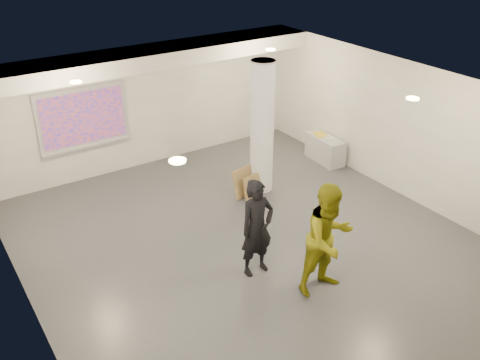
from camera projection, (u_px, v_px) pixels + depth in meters
floor at (251, 245)px, 10.31m from camera, size 8.00×9.00×0.01m
ceiling at (253, 96)px, 8.93m from camera, size 8.00×9.00×0.01m
wall_back at (147, 106)px, 12.96m from camera, size 8.00×0.01×3.00m
wall_front at (469, 321)px, 6.29m from camera, size 8.00×0.01×3.00m
wall_left at (23, 246)px, 7.67m from camera, size 0.01×9.00×3.00m
wall_right at (404, 130)px, 11.58m from camera, size 0.01×9.00×3.00m
soffit_band at (153, 57)px, 11.94m from camera, size 8.00×1.10×0.36m
downlight_nw at (76, 82)px, 9.72m from camera, size 0.22×0.22×0.02m
downlight_ne at (271, 50)px, 11.87m from camera, size 0.22×0.22×0.02m
downlight_sw at (177, 161)px, 6.75m from camera, size 0.22×0.22×0.02m
downlight_se at (413, 98)px, 8.90m from camera, size 0.22×0.22×0.02m
column at (262, 128)px, 11.69m from camera, size 0.52×0.52×3.00m
projection_screen at (83, 118)px, 12.13m from camera, size 2.10×0.13×1.42m
credenza at (325, 149)px, 13.55m from camera, size 0.54×1.14×0.65m
papers_stack at (328, 137)px, 13.39m from camera, size 0.32×0.37×0.02m
postit_pad at (320, 134)px, 13.52m from camera, size 0.32×0.39×0.03m
cardboard_back at (244, 182)px, 11.96m from camera, size 0.63×0.33×0.65m
cardboard_front at (252, 187)px, 11.90m from camera, size 0.49×0.21×0.52m
woman at (257, 228)px, 9.20m from camera, size 0.67×0.44×1.80m
man at (329, 239)px, 8.74m from camera, size 0.97×0.77×1.98m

